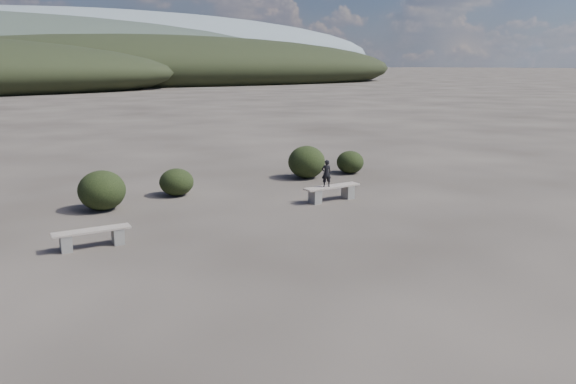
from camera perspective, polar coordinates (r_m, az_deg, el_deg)
ground at (r=10.69m, az=6.47°, el=-9.82°), size 1200.00×1200.00×0.00m
bench_left at (r=13.61m, az=-19.27°, el=-4.30°), size 1.74×0.43×0.43m
bench_right at (r=17.28m, az=4.48°, el=0.03°), size 1.88×0.40×0.47m
seated_person at (r=17.03m, az=3.93°, el=1.90°), size 0.35×0.29×0.83m
shrub_b at (r=16.95m, az=-18.39°, el=0.16°), size 1.34×1.34×1.15m
shrub_c at (r=18.25m, az=-11.26°, el=1.00°), size 1.09×1.09×0.87m
shrub_d at (r=20.67m, az=1.91°, el=3.07°), size 1.36×1.36×1.19m
shrub_e at (r=21.72m, az=6.33°, el=3.04°), size 1.04×1.04×0.87m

